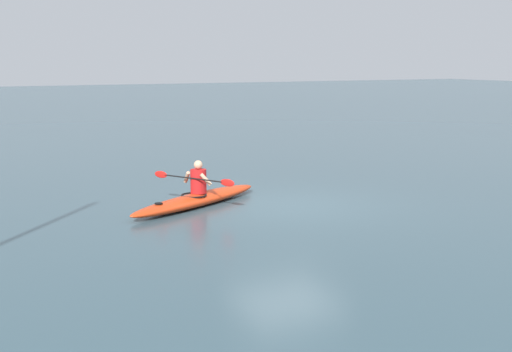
# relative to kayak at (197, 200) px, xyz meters

# --- Properties ---
(ground_plane) EXTENTS (160.00, 160.00, 0.00)m
(ground_plane) POSITION_rel_kayak_xyz_m (-1.90, 1.01, -0.15)
(ground_plane) COLOR #334C56
(kayak) EXTENTS (4.25, 2.67, 0.30)m
(kayak) POSITION_rel_kayak_xyz_m (0.00, 0.00, 0.00)
(kayak) COLOR red
(kayak) RESTS_ON ground
(kayaker) EXTENTS (1.16, 2.17, 0.79)m
(kayaker) POSITION_rel_kayak_xyz_m (-0.05, -0.03, 0.48)
(kayaker) COLOR red
(kayaker) RESTS_ON kayak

